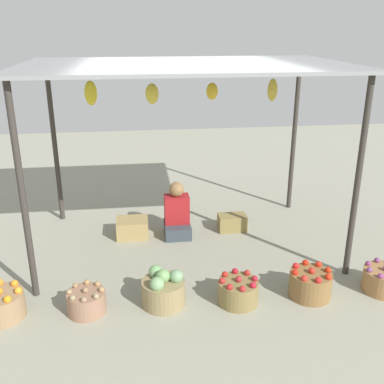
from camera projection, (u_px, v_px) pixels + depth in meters
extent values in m
plane|color=gray|center=(187.00, 242.00, 6.16)|extent=(14.00, 14.00, 0.00)
cylinder|color=#38332D|center=(23.00, 196.00, 4.56)|extent=(0.07, 0.07, 2.33)
cylinder|color=#38332D|center=(358.00, 181.00, 4.99)|extent=(0.07, 0.07, 2.33)
cylinder|color=#38332D|center=(55.00, 145.00, 6.50)|extent=(0.07, 0.07, 2.33)
cylinder|color=#38332D|center=(294.00, 137.00, 6.93)|extent=(0.07, 0.07, 2.33)
cube|color=gray|center=(186.00, 65.00, 5.33)|extent=(3.89, 2.39, 0.04)
ellipsoid|color=yellow|center=(91.00, 93.00, 5.49)|extent=(0.15, 0.15, 0.30)
ellipsoid|color=yellow|center=(152.00, 94.00, 5.43)|extent=(0.16, 0.16, 0.25)
ellipsoid|color=yellow|center=(212.00, 91.00, 5.64)|extent=(0.15, 0.15, 0.21)
ellipsoid|color=gold|center=(272.00, 90.00, 5.74)|extent=(0.13, 0.13, 0.29)
cube|color=#38414A|center=(177.00, 229.00, 6.33)|extent=(0.36, 0.44, 0.18)
cube|color=maroon|center=(177.00, 209.00, 6.27)|extent=(0.34, 0.22, 0.40)
sphere|color=olive|center=(177.00, 189.00, 6.17)|extent=(0.21, 0.21, 0.21)
cylinder|color=#9A7A56|center=(2.00, 305.00, 4.55)|extent=(0.46, 0.46, 0.27)
sphere|color=orange|center=(18.00, 291.00, 4.51)|extent=(0.08, 0.08, 0.08)
sphere|color=orange|center=(15.00, 283.00, 4.64)|extent=(0.08, 0.08, 0.08)
sphere|color=orange|center=(0.00, 283.00, 4.65)|extent=(0.08, 0.08, 0.08)
sphere|color=orange|center=(7.00, 299.00, 4.37)|extent=(0.08, 0.08, 0.08)
cylinder|color=#976F55|center=(87.00, 302.00, 4.63)|extent=(0.40, 0.40, 0.24)
sphere|color=#947551|center=(85.00, 290.00, 4.58)|extent=(0.06, 0.06, 0.06)
sphere|color=#A37E4E|center=(102.00, 290.00, 4.60)|extent=(0.06, 0.06, 0.06)
sphere|color=#A47D50|center=(98.00, 284.00, 4.70)|extent=(0.06, 0.06, 0.06)
sphere|color=#A77E4D|center=(87.00, 282.00, 4.73)|extent=(0.06, 0.06, 0.06)
sphere|color=#9A774E|center=(75.00, 286.00, 4.68)|extent=(0.06, 0.06, 0.06)
sphere|color=#9F865C|center=(69.00, 292.00, 4.56)|extent=(0.06, 0.06, 0.06)
sphere|color=#978860|center=(73.00, 298.00, 4.46)|extent=(0.06, 0.06, 0.06)
sphere|color=#97775A|center=(84.00, 300.00, 4.43)|extent=(0.06, 0.06, 0.06)
sphere|color=#99885F|center=(96.00, 296.00, 4.49)|extent=(0.06, 0.06, 0.06)
cylinder|color=#8F7D52|center=(163.00, 292.00, 4.76)|extent=(0.46, 0.46, 0.28)
sphere|color=#73A35F|center=(163.00, 276.00, 4.69)|extent=(0.15, 0.15, 0.15)
sphere|color=#739E6F|center=(176.00, 276.00, 4.71)|extent=(0.15, 0.15, 0.15)
sphere|color=#74A566|center=(156.00, 272.00, 4.80)|extent=(0.15, 0.15, 0.15)
sphere|color=#7BA76E|center=(157.00, 284.00, 4.57)|extent=(0.15, 0.15, 0.15)
cylinder|color=olive|center=(238.00, 292.00, 4.79)|extent=(0.43, 0.43, 0.25)
sphere|color=#AA262A|center=(239.00, 279.00, 4.74)|extent=(0.07, 0.07, 0.07)
sphere|color=#AA1D29|center=(255.00, 279.00, 4.76)|extent=(0.07, 0.07, 0.07)
sphere|color=#A9251E|center=(247.00, 273.00, 4.87)|extent=(0.07, 0.07, 0.07)
sphere|color=#AD1521|center=(235.00, 271.00, 4.90)|extent=(0.07, 0.07, 0.07)
sphere|color=#B2221A|center=(225.00, 274.00, 4.84)|extent=(0.07, 0.07, 0.07)
sphere|color=#B42625|center=(222.00, 281.00, 4.72)|extent=(0.07, 0.07, 0.07)
sphere|color=#AD201E|center=(230.00, 287.00, 4.61)|extent=(0.07, 0.07, 0.07)
sphere|color=#AD2321|center=(242.00, 289.00, 4.58)|extent=(0.07, 0.07, 0.07)
sphere|color=red|center=(253.00, 285.00, 4.64)|extent=(0.07, 0.07, 0.07)
cylinder|color=olive|center=(310.00, 284.00, 4.90)|extent=(0.46, 0.46, 0.28)
sphere|color=red|center=(312.00, 271.00, 4.84)|extent=(0.07, 0.07, 0.07)
sphere|color=red|center=(328.00, 270.00, 4.87)|extent=(0.07, 0.07, 0.07)
sphere|color=red|center=(319.00, 264.00, 4.98)|extent=(0.07, 0.07, 0.07)
sphere|color=red|center=(305.00, 263.00, 5.02)|extent=(0.07, 0.07, 0.07)
sphere|color=red|center=(296.00, 266.00, 4.95)|extent=(0.07, 0.07, 0.07)
sphere|color=red|center=(295.00, 272.00, 4.82)|extent=(0.07, 0.07, 0.07)
sphere|color=red|center=(304.00, 278.00, 4.71)|extent=(0.07, 0.07, 0.07)
sphere|color=red|center=(318.00, 280.00, 4.67)|extent=(0.07, 0.07, 0.07)
sphere|color=red|center=(328.00, 277.00, 4.74)|extent=(0.07, 0.07, 0.07)
cylinder|color=#9C6F42|center=(384.00, 280.00, 5.01)|extent=(0.46, 0.46, 0.25)
sphere|color=#7B3B6B|center=(377.00, 260.00, 5.13)|extent=(0.06, 0.06, 0.06)
sphere|color=#853B6F|center=(368.00, 264.00, 5.06)|extent=(0.06, 0.06, 0.06)
sphere|color=#7A4078|center=(369.00, 270.00, 4.93)|extent=(0.06, 0.06, 0.06)
sphere|color=#823974|center=(381.00, 276.00, 4.81)|extent=(0.06, 0.06, 0.06)
cube|color=olive|center=(232.00, 223.00, 6.49)|extent=(0.40, 0.26, 0.23)
cube|color=#A28852|center=(132.00, 228.00, 6.29)|extent=(0.44, 0.36, 0.25)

